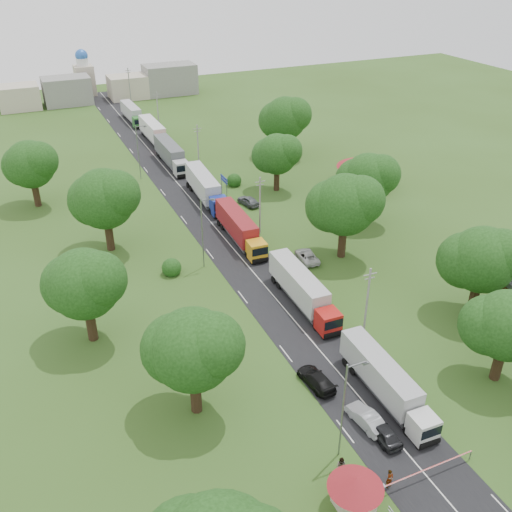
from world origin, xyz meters
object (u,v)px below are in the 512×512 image
guard_booth (355,489)px  truck_0 (385,381)px  boom_barrier (415,475)px  info_sign (224,183)px  car_lane_mid (366,418)px  pedestrian_near (390,479)px  car_lane_front (383,432)px

guard_booth → truck_0: bearing=45.2°
boom_barrier → info_sign: 60.39m
guard_booth → info_sign: size_ratio=1.07×
info_sign → car_lane_mid: (-6.64, -53.00, -2.26)m
guard_booth → boom_barrier: bearing=0.0°
pedestrian_near → truck_0: bearing=44.6°
car_lane_front → info_sign: bearing=-97.6°
car_lane_front → car_lane_mid: car_lane_mid is taller
guard_booth → car_lane_mid: size_ratio=0.97×
car_lane_front → pedestrian_near: pedestrian_near is taller
truck_0 → info_sign: bearing=86.5°
car_lane_mid → car_lane_front: bearing=96.4°
car_lane_mid → boom_barrier: bearing=84.7°
boom_barrier → car_lane_front: bearing=85.9°
guard_booth → car_lane_mid: 9.18m
guard_booth → car_lane_front: guard_booth is taller
boom_barrier → car_lane_front: size_ratio=2.17×
truck_0 → pedestrian_near: 10.59m
guard_booth → truck_0: size_ratio=0.32×
boom_barrier → pedestrian_near: bearing=166.9°
car_lane_mid → pedestrian_near: pedestrian_near is taller
boom_barrier → car_lane_front: car_lane_front is taller
boom_barrier → pedestrian_near: (-2.14, 0.50, 0.01)m
car_lane_front → truck_0: bearing=-126.7°
pedestrian_near → car_lane_mid: bearing=59.4°
guard_booth → info_sign: (12.40, 60.00, 0.84)m
guard_booth → car_lane_front: 8.09m
boom_barrier → truck_0: size_ratio=0.68×
guard_booth → pedestrian_near: bearing=7.7°
truck_0 → car_lane_mid: size_ratio=3.01×
info_sign → pedestrian_near: size_ratio=2.27×
boom_barrier → guard_booth: size_ratio=2.10×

